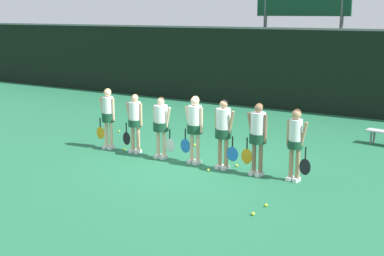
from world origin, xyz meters
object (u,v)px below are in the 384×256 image
at_px(tennis_ball_2, 195,145).
at_px(tennis_ball_6, 208,170).
at_px(player_0, 108,113).
at_px(tennis_ball_1, 304,163).
at_px(player_4, 224,128).
at_px(tennis_ball_8, 266,205).
at_px(player_1, 135,119).
at_px(tennis_ball_0, 119,131).
at_px(player_5, 258,133).
at_px(scoreboard, 302,12).
at_px(tennis_ball_7, 253,154).
at_px(tennis_ball_4, 124,149).
at_px(tennis_ball_3, 296,175).
at_px(player_6, 296,139).
at_px(player_2, 161,122).
at_px(tennis_ball_9, 253,214).
at_px(tennis_ball_5, 237,166).
at_px(player_3, 195,123).

relative_size(tennis_ball_2, tennis_ball_6, 1.06).
bearing_deg(player_0, tennis_ball_1, 10.80).
distance_m(player_4, tennis_ball_8, 2.93).
height_order(player_1, tennis_ball_0, player_1).
relative_size(player_0, tennis_ball_2, 24.72).
height_order(player_1, player_5, player_5).
xyz_separation_m(scoreboard, player_5, (2.52, -9.32, -2.80)).
height_order(tennis_ball_7, tennis_ball_8, tennis_ball_8).
distance_m(tennis_ball_1, tennis_ball_4, 4.98).
bearing_deg(tennis_ball_3, player_6, -77.34).
bearing_deg(tennis_ball_8, tennis_ball_7, 119.21).
height_order(tennis_ball_2, tennis_ball_3, tennis_ball_2).
relative_size(player_1, tennis_ball_6, 24.66).
xyz_separation_m(player_0, player_1, (0.92, 0.04, -0.06)).
bearing_deg(player_5, tennis_ball_1, 76.44).
xyz_separation_m(player_2, player_4, (1.87, -0.00, 0.06)).
xyz_separation_m(player_1, tennis_ball_2, (1.00, 1.50, -0.92)).
distance_m(tennis_ball_0, tennis_ball_7, 4.92).
height_order(player_2, player_6, player_6).
distance_m(tennis_ball_4, tennis_ball_8, 5.59).
xyz_separation_m(tennis_ball_2, tennis_ball_9, (3.80, -4.03, 0.00)).
relative_size(player_4, player_6, 1.03).
distance_m(tennis_ball_0, tennis_ball_9, 8.06).
xyz_separation_m(tennis_ball_1, tennis_ball_3, (0.18, -1.03, 0.00)).
relative_size(player_4, tennis_ball_1, 26.81).
relative_size(tennis_ball_1, tennis_ball_4, 0.94).
bearing_deg(player_2, player_6, 2.10).
height_order(tennis_ball_0, tennis_ball_6, tennis_ball_6).
bearing_deg(tennis_ball_5, tennis_ball_8, -50.82).
bearing_deg(player_1, player_0, 179.19).
distance_m(player_5, tennis_ball_1, 1.89).
height_order(player_0, player_2, player_0).
bearing_deg(tennis_ball_2, player_0, -141.25).
bearing_deg(tennis_ball_3, tennis_ball_7, 144.93).
bearing_deg(tennis_ball_9, player_2, 147.71).
height_order(player_2, tennis_ball_9, player_2).
bearing_deg(tennis_ball_8, player_1, 157.82).
distance_m(player_4, tennis_ball_6, 1.09).
xyz_separation_m(tennis_ball_3, tennis_ball_8, (0.24, -2.28, -0.00)).
bearing_deg(tennis_ball_2, tennis_ball_5, -31.96).
bearing_deg(player_5, tennis_ball_3, 37.77).
relative_size(player_6, tennis_ball_3, 24.49).
xyz_separation_m(scoreboard, tennis_ball_6, (1.39, -9.67, -3.80)).
bearing_deg(tennis_ball_9, tennis_ball_5, 122.71).
bearing_deg(tennis_ball_6, player_3, 146.76).
height_order(player_6, tennis_ball_2, player_6).
bearing_deg(tennis_ball_2, player_3, -58.31).
bearing_deg(player_6, player_5, -172.30).
distance_m(player_0, tennis_ball_9, 6.32).
height_order(player_0, tennis_ball_5, player_0).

